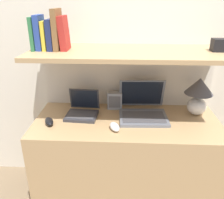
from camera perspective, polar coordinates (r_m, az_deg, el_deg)
The scene contains 17 objects.
wall_back at distance 1.86m, azimuth 3.88°, elevation 13.59°, with size 6.00×0.05×2.40m.
desk at distance 1.88m, azimuth 3.30°, elevation -14.65°, with size 1.31×0.57×0.71m.
back_riser at distance 2.01m, azimuth 3.43°, elevation -4.22°, with size 1.31×0.04×1.17m.
shelf at distance 1.59m, azimuth 3.98°, elevation 11.20°, with size 1.31×0.51×0.03m.
table_lamp at distance 1.82m, azimuth 20.09°, elevation 1.48°, with size 0.20×0.20×0.28m.
laptop_large at distance 1.74m, azimuth 7.41°, elevation -2.39°, with size 0.35×0.35×0.25m.
laptop_small at distance 1.75m, azimuth -7.10°, elevation -2.60°, with size 0.24×0.23×0.18m.
computer_mouse at distance 1.56m, azimuth 0.63°, elevation -6.56°, with size 0.09×0.13×0.04m.
second_mouse at distance 1.68m, azimuth -14.89°, elevation -5.14°, with size 0.10×0.12×0.04m.
router_box at distance 1.84m, azimuth 0.68°, elevation -0.23°, with size 0.11×0.06×0.13m.
book_green at distance 1.67m, azimuth -18.11°, elevation 14.87°, with size 0.02×0.15×0.21m.
book_blue at distance 1.66m, azimuth -17.02°, elevation 15.14°, with size 0.04×0.13×0.22m.
book_yellow at distance 1.65m, azimuth -15.66°, elevation 14.62°, with size 0.02×0.14×0.18m.
book_navy at distance 1.64m, azimuth -14.37°, elevation 14.87°, with size 0.04×0.15×0.19m.
book_brown at distance 1.63m, azimuth -13.04°, elevation 16.05°, with size 0.03×0.16×0.26m.
book_red at distance 1.62m, azimuth -11.53°, elevation 15.38°, with size 0.06×0.13×0.22m.
shelf_gadget at distance 1.69m, azimuth 24.52°, elevation 11.83°, with size 0.10×0.08×0.08m.
Camera 1 is at (-0.03, -1.20, 1.50)m, focal length 38.00 mm.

